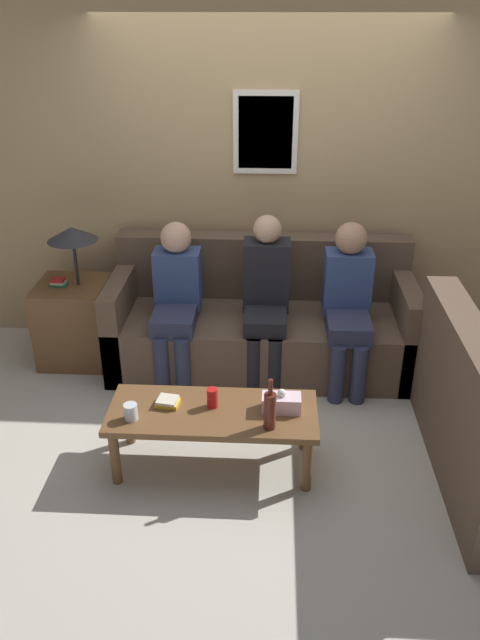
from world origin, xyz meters
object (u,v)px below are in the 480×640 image
Objects in this scene: wine_bottle at (270,410)px; drinking_glass at (131,412)px; person_left at (176,295)px; coffee_table at (213,418)px; person_right at (348,299)px; couch_main at (261,324)px; person_middle at (266,293)px.

drinking_glass is at bearing 177.44° from wine_bottle.
drinking_glass is 1.23m from person_left.
person_left is at bearing 85.48° from drinking_glass.
wine_bottle is 1.44m from person_left.
person_left is (-0.37, 1.10, 0.29)m from coffee_table.
coffee_table is 1.07× the size of person_left.
coffee_table is 1.42m from person_right.
person_middle is at bearing -78.87° from couch_main.
coffee_table is 12.51× the size of drinking_glass.
person_middle is (0.76, 1.22, 0.21)m from drinking_glass.
person_right reaches higher than coffee_table.
person_left is 0.66m from person_middle.
person_left is (-0.71, 1.25, 0.12)m from wine_bottle.
person_right reaches higher than drinking_glass.
couch_main is 0.74m from person_right.
wine_bottle is 0.27× the size of person_right.
person_middle is (0.66, 0.02, 0.02)m from person_left.
couch_main is 0.73m from person_left.
wine_bottle is 0.28× the size of person_left.
drinking_glass is 1.81m from person_right.
couch_main is 1.57m from drinking_glass.
person_left is 0.98× the size of person_right.
person_middle is 0.60m from person_right.
couch_main is at bearing 78.54° from coffee_table.
wine_bottle is at bearing -2.56° from drinking_glass.
couch_main is at bearing 62.55° from drinking_glass.
person_left is at bearing 108.51° from coffee_table.
couch_main is at bearing 161.69° from person_right.
wine_bottle is at bearing -60.44° from person_left.
person_right is (1.25, -0.03, 0.01)m from person_left.
coffee_table is at bearing 156.45° from wine_bottle.
person_left reaches higher than couch_main.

